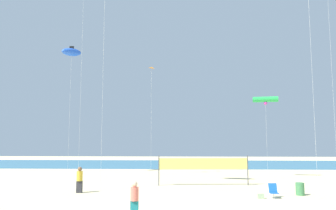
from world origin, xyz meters
The scene contains 11 objects.
ground_plane centered at (0.00, 0.00, 0.00)m, with size 120.00×120.00×0.00m, color beige.
ocean_band centered at (0.00, 34.86, 0.00)m, with size 120.00×20.00×0.01m, color teal.
beachgoer_coral_shirt centered at (-2.92, -1.74, 0.89)m, with size 0.38×0.38×1.67m.
beachgoer_mustard_shirt centered at (-7.80, 5.39, 0.95)m, with size 0.41×0.41×1.77m.
folding_beach_chair centered at (5.06, 3.91, 0.47)m, with size 0.52×0.65×0.89m.
trash_barrel centered at (7.09, 5.00, 0.41)m, with size 0.56×0.56×0.81m, color #3F7F4C.
volleyball_net centered at (1.03, 9.59, 1.63)m, with size 7.29×0.62×2.40m.
beach_handbag centered at (4.19, 3.61, 0.15)m, with size 0.38×0.19×0.30m, color #99B28C.
kite_green_tube centered at (7.55, 14.99, 7.64)m, with size 2.46×0.95×7.93m.
kite_orange_diamond centered at (-3.97, 17.34, 11.25)m, with size 0.63×0.62×11.64m.
kite_blue_inflatable centered at (-13.06, 17.88, 13.50)m, with size 2.20×2.63×14.19m.
Camera 1 is at (-0.65, -17.41, 3.53)m, focal length 34.98 mm.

